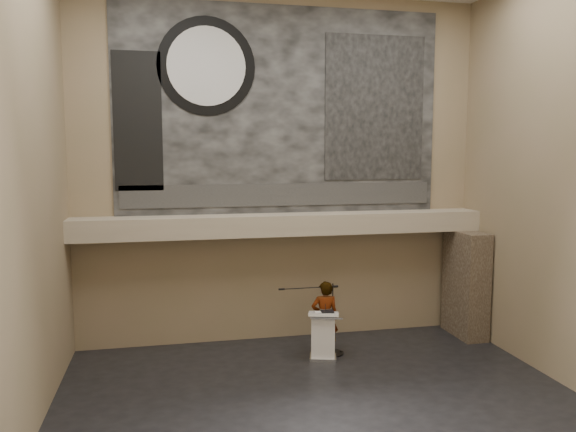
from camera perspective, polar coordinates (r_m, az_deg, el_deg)
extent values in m
plane|color=black|center=(11.07, 3.70, -18.63)|extent=(10.00, 10.00, 0.00)
cube|color=#847553|center=(13.91, -0.70, 4.67)|extent=(10.00, 0.02, 8.50)
cube|color=#847553|center=(6.29, 14.01, 2.21)|extent=(10.00, 0.02, 8.50)
cube|color=#847553|center=(9.89, -25.24, 3.29)|extent=(0.02, 8.00, 8.50)
cube|color=#847553|center=(12.38, 26.76, 3.74)|extent=(0.02, 8.00, 8.50)
cube|color=tan|center=(13.63, -0.36, -0.86)|extent=(10.00, 0.80, 0.50)
cylinder|color=#B2893D|center=(13.38, -7.03, -2.25)|extent=(0.04, 0.04, 0.06)
cylinder|color=#B2893D|center=(14.13, 7.25, -1.79)|extent=(0.04, 0.04, 0.06)
cube|color=black|center=(13.91, -0.68, 10.64)|extent=(8.00, 0.05, 5.00)
cube|color=#2C2C2C|center=(13.88, -0.64, 2.18)|extent=(7.76, 0.02, 0.55)
cylinder|color=black|center=(13.74, -8.28, 14.83)|extent=(2.30, 0.02, 2.30)
cylinder|color=silver|center=(13.72, -8.28, 14.84)|extent=(1.84, 0.02, 1.84)
cube|color=black|center=(14.55, 8.82, 10.78)|extent=(2.60, 0.02, 3.60)
cube|color=black|center=(13.59, -15.03, 9.25)|extent=(1.10, 0.02, 3.20)
cube|color=#403327|center=(15.15, 17.61, -6.56)|extent=(0.60, 1.40, 2.70)
cube|color=silver|center=(13.20, 3.57, -14.17)|extent=(0.70, 0.60, 0.08)
cube|color=white|center=(13.03, 3.59, -12.03)|extent=(0.61, 0.50, 0.96)
cube|color=white|center=(12.85, 3.63, -9.90)|extent=(0.78, 0.65, 0.13)
cube|color=black|center=(12.86, 4.03, -9.67)|extent=(0.30, 0.26, 0.04)
cube|color=white|center=(12.83, 3.22, -9.77)|extent=(0.25, 0.31, 0.00)
imported|color=silver|center=(13.27, 3.76, -10.28)|extent=(0.68, 0.48, 1.74)
cylinder|color=black|center=(13.57, 4.52, -13.70)|extent=(0.52, 0.52, 0.02)
cylinder|color=black|center=(13.31, 4.55, -10.36)|extent=(0.03, 0.03, 1.68)
cylinder|color=black|center=(12.95, 1.99, -7.31)|extent=(1.35, 0.02, 0.02)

